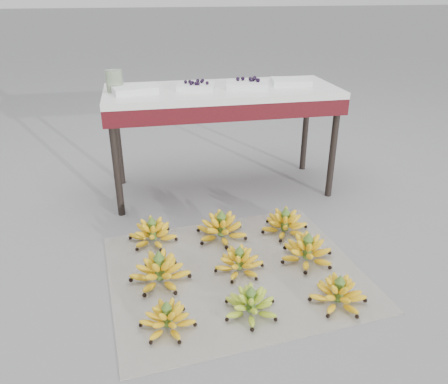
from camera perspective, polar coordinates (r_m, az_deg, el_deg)
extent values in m
plane|color=gray|center=(2.31, 2.12, -9.83)|extent=(60.00, 60.00, 0.00)
cube|color=silver|center=(2.28, 1.44, -10.36)|extent=(1.35, 1.17, 0.01)
ellipsoid|color=yellow|center=(1.95, -7.38, -16.43)|extent=(0.31, 0.31, 0.07)
ellipsoid|color=yellow|center=(1.93, -7.43, -15.75)|extent=(0.22, 0.22, 0.05)
ellipsoid|color=yellow|center=(1.91, -7.48, -15.09)|extent=(0.14, 0.14, 0.04)
cylinder|color=#446722|center=(1.93, -7.43, -15.75)|extent=(0.04, 0.04, 0.10)
cone|color=#446722|center=(1.89, -7.54, -14.34)|extent=(0.05, 0.05, 0.04)
ellipsoid|color=olive|center=(2.00, 3.48, -14.73)|extent=(0.26, 0.26, 0.07)
ellipsoid|color=olive|center=(1.98, 3.51, -14.01)|extent=(0.18, 0.18, 0.06)
ellipsoid|color=olive|center=(1.96, 3.53, -13.33)|extent=(0.12, 0.12, 0.05)
cylinder|color=#446722|center=(1.98, 3.51, -14.01)|extent=(0.04, 0.04, 0.10)
cone|color=#446722|center=(1.94, 3.56, -12.55)|extent=(0.05, 0.05, 0.04)
ellipsoid|color=yellow|center=(2.12, 14.66, -13.05)|extent=(0.33, 0.33, 0.08)
ellipsoid|color=yellow|center=(2.10, 14.76, -12.34)|extent=(0.23, 0.23, 0.06)
ellipsoid|color=yellow|center=(2.08, 14.85, -11.65)|extent=(0.15, 0.15, 0.05)
cylinder|color=#446722|center=(2.10, 14.76, -12.34)|extent=(0.04, 0.04, 0.10)
cone|color=#446722|center=(2.06, 14.96, -10.86)|extent=(0.05, 0.05, 0.04)
ellipsoid|color=yellow|center=(2.20, -8.34, -10.56)|extent=(0.38, 0.38, 0.09)
ellipsoid|color=yellow|center=(2.18, -8.41, -9.75)|extent=(0.27, 0.27, 0.07)
ellipsoid|color=yellow|center=(2.16, -8.47, -8.97)|extent=(0.18, 0.18, 0.05)
cylinder|color=#446722|center=(2.18, -8.41, -9.75)|extent=(0.05, 0.05, 0.12)
cone|color=#446722|center=(2.14, -8.53, -8.08)|extent=(0.06, 0.06, 0.04)
ellipsoid|color=yellow|center=(2.26, 2.01, -9.48)|extent=(0.28, 0.28, 0.07)
ellipsoid|color=yellow|center=(2.24, 2.03, -8.80)|extent=(0.20, 0.20, 0.06)
ellipsoid|color=yellow|center=(2.22, 2.04, -8.15)|extent=(0.13, 0.13, 0.05)
cylinder|color=#446722|center=(2.24, 2.03, -8.80)|extent=(0.04, 0.04, 0.10)
cone|color=#446722|center=(2.20, 2.05, -7.40)|extent=(0.05, 0.05, 0.04)
ellipsoid|color=yellow|center=(2.37, 10.77, -7.94)|extent=(0.31, 0.31, 0.08)
ellipsoid|color=yellow|center=(2.35, 10.84, -7.18)|extent=(0.22, 0.22, 0.06)
ellipsoid|color=yellow|center=(2.33, 10.91, -6.46)|extent=(0.14, 0.14, 0.05)
cylinder|color=#446722|center=(2.35, 10.84, -7.18)|extent=(0.05, 0.05, 0.12)
cone|color=#446722|center=(2.31, 10.99, -5.64)|extent=(0.05, 0.05, 0.04)
ellipsoid|color=yellow|center=(2.52, -9.28, -5.62)|extent=(0.36, 0.36, 0.08)
ellipsoid|color=yellow|center=(2.51, -9.33, -4.94)|extent=(0.25, 0.25, 0.06)
ellipsoid|color=yellow|center=(2.49, -9.39, -4.28)|extent=(0.16, 0.16, 0.05)
cylinder|color=#446722|center=(2.51, -9.33, -4.94)|extent=(0.04, 0.04, 0.11)
cone|color=#446722|center=(2.47, -9.45, -3.53)|extent=(0.05, 0.05, 0.04)
ellipsoid|color=yellow|center=(2.53, -0.33, -5.09)|extent=(0.39, 0.39, 0.09)
ellipsoid|color=yellow|center=(2.51, -0.33, -4.34)|extent=(0.27, 0.27, 0.07)
ellipsoid|color=yellow|center=(2.49, -0.34, -3.61)|extent=(0.18, 0.18, 0.05)
cylinder|color=#446722|center=(2.51, -0.33, -4.34)|extent=(0.05, 0.05, 0.12)
cone|color=#446722|center=(2.47, -0.34, -2.79)|extent=(0.06, 0.06, 0.04)
ellipsoid|color=yellow|center=(2.61, 7.94, -4.45)|extent=(0.33, 0.33, 0.08)
ellipsoid|color=yellow|center=(2.59, 7.98, -3.76)|extent=(0.23, 0.23, 0.06)
ellipsoid|color=yellow|center=(2.57, 8.03, -3.11)|extent=(0.15, 0.15, 0.05)
cylinder|color=#446722|center=(2.59, 7.98, -3.76)|extent=(0.04, 0.04, 0.11)
cone|color=#446722|center=(2.55, 8.08, -2.37)|extent=(0.05, 0.05, 0.04)
cylinder|color=black|center=(2.74, -13.88, 3.48)|extent=(0.04, 0.04, 0.69)
cylinder|color=black|center=(3.02, 14.05, 5.46)|extent=(0.04, 0.04, 0.69)
cylinder|color=black|center=(3.22, -13.70, 6.76)|extent=(0.04, 0.04, 0.69)
cylinder|color=black|center=(3.45, 10.60, 8.31)|extent=(0.04, 0.04, 0.69)
cube|color=#540F12|center=(2.94, -0.29, 11.71)|extent=(1.51, 0.61, 0.10)
cube|color=silver|center=(2.93, -0.29, 13.05)|extent=(1.51, 0.61, 0.04)
cube|color=silver|center=(2.83, -11.64, 12.98)|extent=(0.30, 0.24, 0.04)
cube|color=silver|center=(2.88, -3.73, 13.56)|extent=(0.26, 0.22, 0.04)
sphere|color=black|center=(2.83, -4.34, 13.97)|extent=(0.02, 0.02, 0.02)
sphere|color=black|center=(2.89, -2.95, 14.23)|extent=(0.02, 0.02, 0.02)
sphere|color=black|center=(2.92, -2.81, 14.35)|extent=(0.02, 0.02, 0.02)
sphere|color=black|center=(2.84, -2.21, 14.06)|extent=(0.02, 0.02, 0.02)
sphere|color=black|center=(2.86, -4.15, 14.08)|extent=(0.02, 0.02, 0.02)
sphere|color=black|center=(2.83, -3.68, 13.97)|extent=(0.02, 0.02, 0.02)
sphere|color=black|center=(2.88, -4.50, 14.17)|extent=(0.02, 0.02, 0.02)
sphere|color=black|center=(2.82, -3.40, 13.97)|extent=(0.02, 0.02, 0.02)
sphere|color=black|center=(2.88, -5.04, 14.14)|extent=(0.02, 0.02, 0.02)
sphere|color=black|center=(2.92, -3.45, 14.33)|extent=(0.02, 0.02, 0.02)
cube|color=silver|center=(2.92, 3.08, 13.81)|extent=(0.30, 0.25, 0.04)
sphere|color=black|center=(2.97, 4.03, 14.67)|extent=(0.03, 0.03, 0.03)
sphere|color=black|center=(2.90, 4.41, 14.37)|extent=(0.03, 0.03, 0.03)
sphere|color=black|center=(2.96, 4.02, 14.62)|extent=(0.03, 0.03, 0.03)
sphere|color=black|center=(2.90, 4.49, 14.36)|extent=(0.03, 0.03, 0.03)
sphere|color=black|center=(2.91, 3.61, 14.44)|extent=(0.03, 0.03, 0.03)
sphere|color=black|center=(2.93, 3.88, 14.50)|extent=(0.03, 0.03, 0.03)
sphere|color=black|center=(2.94, 2.47, 14.58)|extent=(0.03, 0.03, 0.03)
sphere|color=black|center=(2.93, 3.46, 14.53)|extent=(0.03, 0.03, 0.03)
sphere|color=black|center=(2.93, 1.82, 14.54)|extent=(0.03, 0.03, 0.03)
cube|color=silver|center=(3.05, 8.75, 14.03)|extent=(0.28, 0.22, 0.04)
cylinder|color=#B7D0A6|center=(2.89, -14.12, 13.89)|extent=(0.12, 0.12, 0.13)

